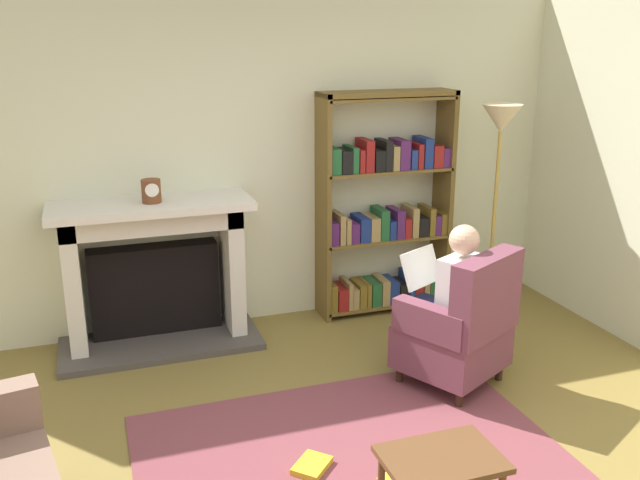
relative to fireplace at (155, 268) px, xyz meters
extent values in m
cube|color=beige|center=(0.86, 0.25, 0.75)|extent=(5.60, 0.10, 2.70)
cube|color=beige|center=(3.51, -1.05, 0.75)|extent=(0.10, 5.20, 2.70)
cube|color=brown|center=(0.86, -2.00, -0.59)|extent=(2.40, 1.80, 0.01)
cube|color=#4C4742|center=(0.00, -0.12, -0.58)|extent=(1.51, 0.64, 0.05)
cube|color=black|center=(0.00, 0.10, -0.20)|extent=(0.99, 0.20, 0.70)
cube|color=silver|center=(-0.59, -0.02, -0.06)|extent=(0.12, 0.44, 1.08)
cube|color=silver|center=(0.59, -0.02, -0.06)|extent=(0.12, 0.44, 1.08)
cube|color=silver|center=(0.00, -0.02, 0.40)|extent=(1.31, 0.44, 0.16)
cube|color=silver|center=(0.00, -0.08, 0.51)|extent=(1.47, 0.56, 0.06)
cylinder|color=brown|center=(0.01, -0.10, 0.63)|extent=(0.14, 0.14, 0.17)
cylinder|color=white|center=(0.01, -0.16, 0.65)|extent=(0.10, 0.01, 0.10)
cube|color=brown|center=(1.38, 0.04, 0.34)|extent=(0.04, 0.32, 1.88)
cube|color=brown|center=(2.48, 0.04, 0.34)|extent=(0.04, 0.32, 1.88)
cube|color=brown|center=(1.93, 0.04, 1.26)|extent=(1.14, 0.32, 0.04)
cube|color=brown|center=(1.93, 0.04, -0.54)|extent=(1.10, 0.32, 0.02)
cube|color=brown|center=(1.44, 0.03, -0.41)|extent=(0.06, 0.26, 0.23)
cube|color=maroon|center=(1.52, 0.03, -0.43)|extent=(0.09, 0.26, 0.19)
cube|color=#997F4C|center=(1.58, 0.03, -0.41)|extent=(0.04, 0.26, 0.23)
cube|color=#997F4C|center=(1.63, 0.03, -0.44)|extent=(0.05, 0.26, 0.18)
cube|color=brown|center=(1.70, 0.03, -0.42)|extent=(0.06, 0.26, 0.21)
cube|color=brown|center=(1.75, 0.03, -0.42)|extent=(0.04, 0.26, 0.21)
cube|color=#1E592D|center=(1.82, 0.03, -0.43)|extent=(0.08, 0.26, 0.20)
cube|color=#997F4C|center=(1.91, 0.03, -0.42)|extent=(0.07, 0.26, 0.22)
cube|color=navy|center=(1.99, 0.03, -0.43)|extent=(0.08, 0.26, 0.20)
cube|color=black|center=(2.08, 0.03, -0.45)|extent=(0.09, 0.26, 0.16)
cube|color=navy|center=(2.16, 0.03, -0.41)|extent=(0.05, 0.26, 0.25)
cube|color=maroon|center=(2.22, 0.03, -0.41)|extent=(0.08, 0.26, 0.24)
cube|color=#997F4C|center=(2.30, 0.03, -0.44)|extent=(0.05, 0.26, 0.17)
cube|color=#1E592D|center=(2.37, 0.03, -0.45)|extent=(0.09, 0.26, 0.16)
cube|color=brown|center=(1.93, 0.04, 0.05)|extent=(1.10, 0.32, 0.02)
cube|color=#4C1E59|center=(1.44, 0.03, 0.15)|extent=(0.06, 0.26, 0.19)
cube|color=#997F4C|center=(1.51, 0.03, 0.18)|extent=(0.05, 0.26, 0.24)
cube|color=#997F4C|center=(1.56, 0.03, 0.16)|extent=(0.04, 0.26, 0.21)
cube|color=#4C1E59|center=(1.62, 0.03, 0.14)|extent=(0.07, 0.26, 0.17)
cube|color=navy|center=(1.70, 0.03, 0.16)|extent=(0.09, 0.26, 0.20)
cube|color=#997F4C|center=(1.79, 0.03, 0.16)|extent=(0.08, 0.26, 0.20)
cube|color=#1E592D|center=(1.88, 0.03, 0.19)|extent=(0.08, 0.26, 0.25)
cube|color=navy|center=(1.95, 0.03, 0.14)|extent=(0.06, 0.26, 0.16)
cube|color=#4C1E59|center=(2.02, 0.03, 0.18)|extent=(0.07, 0.26, 0.24)
cube|color=maroon|center=(2.09, 0.03, 0.14)|extent=(0.06, 0.26, 0.17)
cube|color=#997F4C|center=(2.16, 0.03, 0.18)|extent=(0.06, 0.26, 0.25)
cube|color=black|center=(2.24, 0.03, 0.14)|extent=(0.09, 0.26, 0.16)
cube|color=brown|center=(2.32, 0.03, 0.18)|extent=(0.05, 0.26, 0.24)
cube|color=#4C1E59|center=(2.38, 0.03, 0.14)|extent=(0.05, 0.26, 0.17)
cube|color=brown|center=(2.45, 0.03, 0.15)|extent=(0.09, 0.26, 0.18)
cube|color=brown|center=(1.93, 0.04, 0.63)|extent=(1.10, 0.32, 0.02)
cube|color=#1E592D|center=(1.45, 0.03, 0.75)|extent=(0.08, 0.26, 0.21)
cube|color=black|center=(1.54, 0.03, 0.74)|extent=(0.09, 0.26, 0.18)
cube|color=#1E592D|center=(1.61, 0.03, 0.75)|extent=(0.05, 0.26, 0.20)
cube|color=maroon|center=(1.67, 0.03, 0.74)|extent=(0.04, 0.26, 0.19)
cube|color=maroon|center=(1.73, 0.03, 0.77)|extent=(0.07, 0.26, 0.26)
cube|color=black|center=(1.82, 0.03, 0.73)|extent=(0.09, 0.26, 0.17)
cube|color=black|center=(1.90, 0.03, 0.77)|extent=(0.06, 0.26, 0.24)
cube|color=#997F4C|center=(1.96, 0.03, 0.74)|extent=(0.06, 0.26, 0.20)
cube|color=#4C1E59|center=(2.04, 0.03, 0.76)|extent=(0.09, 0.26, 0.24)
cube|color=navy|center=(2.12, 0.03, 0.72)|extent=(0.06, 0.26, 0.16)
cube|color=maroon|center=(2.18, 0.03, 0.75)|extent=(0.05, 0.26, 0.21)
cube|color=navy|center=(2.25, 0.03, 0.77)|extent=(0.08, 0.26, 0.25)
cube|color=maroon|center=(2.34, 0.03, 0.74)|extent=(0.09, 0.26, 0.19)
cube|color=#4C1E59|center=(2.43, 0.03, 0.72)|extent=(0.09, 0.26, 0.16)
cube|color=brown|center=(1.93, 0.04, 1.22)|extent=(1.10, 0.32, 0.02)
cylinder|color=#331E14|center=(1.95, -0.99, -0.54)|extent=(0.05, 0.05, 0.12)
cylinder|color=#331E14|center=(1.50, -1.23, -0.54)|extent=(0.05, 0.05, 0.12)
cylinder|color=#331E14|center=(2.18, -1.42, -0.54)|extent=(0.05, 0.05, 0.12)
cylinder|color=#331E14|center=(1.72, -1.66, -0.54)|extent=(0.05, 0.05, 0.12)
cube|color=brown|center=(1.84, -1.32, -0.33)|extent=(0.85, 0.83, 0.30)
cube|color=brown|center=(1.95, -1.54, 0.09)|extent=(0.64, 0.44, 0.55)
cube|color=brown|center=(2.08, -1.20, -0.07)|extent=(0.36, 0.53, 0.22)
cube|color=brown|center=(1.60, -1.45, -0.07)|extent=(0.36, 0.53, 0.22)
cube|color=silver|center=(1.86, -1.37, 0.07)|extent=(0.38, 0.33, 0.50)
sphere|color=#D8AD8C|center=(1.86, -1.37, 0.44)|extent=(0.20, 0.20, 0.20)
cube|color=#191E3F|center=(1.84, -1.15, -0.13)|extent=(0.29, 0.41, 0.12)
cube|color=#191E3F|center=(1.70, -1.23, -0.13)|extent=(0.29, 0.41, 0.12)
cylinder|color=#191E3F|center=(1.75, -0.99, -0.39)|extent=(0.10, 0.10, 0.42)
cylinder|color=#191E3F|center=(1.61, -1.06, -0.39)|extent=(0.10, 0.10, 0.42)
cube|color=white|center=(1.71, -1.08, 0.17)|extent=(0.37, 0.26, 0.25)
cube|color=brown|center=(1.04, -2.65, -0.19)|extent=(0.56, 0.39, 0.03)
cylinder|color=brown|center=(1.28, -2.49, -0.40)|extent=(0.04, 0.04, 0.39)
cube|color=gold|center=(0.61, -1.99, -0.57)|extent=(0.27, 0.27, 0.03)
cube|color=gold|center=(1.04, -2.26, -0.57)|extent=(0.30, 0.27, 0.04)
cylinder|color=#B7933F|center=(2.71, -0.41, -0.59)|extent=(0.24, 0.24, 0.03)
cylinder|color=#B7933F|center=(2.71, -0.41, 0.20)|extent=(0.03, 0.03, 1.55)
cone|color=beige|center=(2.71, -0.41, 1.08)|extent=(0.32, 0.32, 0.22)
camera|label=1|loc=(-0.42, -5.12, 1.75)|focal=38.81mm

